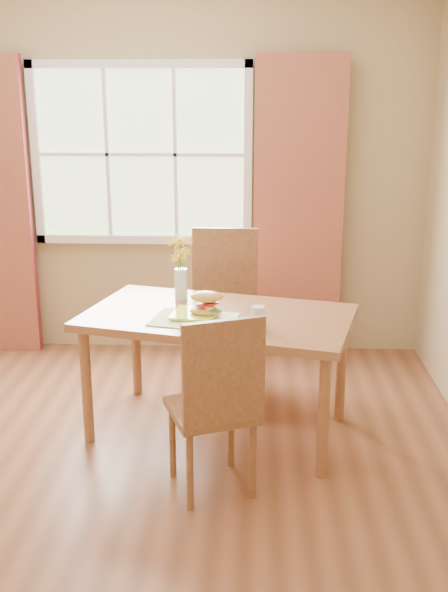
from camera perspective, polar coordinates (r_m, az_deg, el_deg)
room at (r=3.40m, az=-11.74°, el=6.16°), size 4.24×3.84×2.74m
window at (r=5.20m, az=-6.81°, el=11.50°), size 1.62×0.06×1.32m
curtain_right at (r=5.10m, az=6.12°, el=6.90°), size 0.65×0.08×2.20m
dining_table at (r=3.96m, az=-0.50°, el=-2.50°), size 1.65×1.18×0.73m
chair_near at (r=3.36m, az=-0.61°, el=-8.46°), size 0.52×0.52×0.96m
chair_far at (r=4.65m, az=-0.00°, el=-0.45°), size 0.46×0.46×1.07m
placemat at (r=3.83m, az=-2.50°, el=-1.94°), size 0.51×0.41×0.01m
plate at (r=3.87m, az=-2.44°, el=-1.59°), size 0.28×0.28×0.01m
croissant_sandwich at (r=3.83m, az=-1.46°, el=-0.62°), size 0.20×0.14×0.14m
water_glass at (r=3.72m, az=2.82°, el=-1.71°), size 0.07×0.07×0.11m
flower_vase at (r=4.15m, az=-3.60°, el=2.86°), size 0.16×0.16×0.39m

